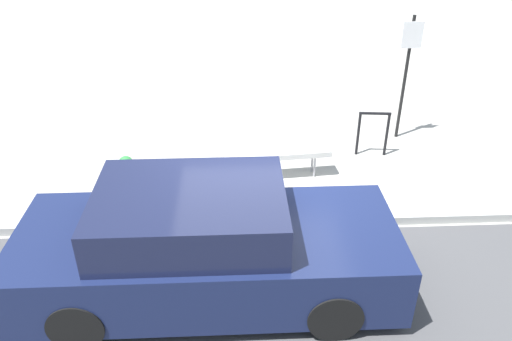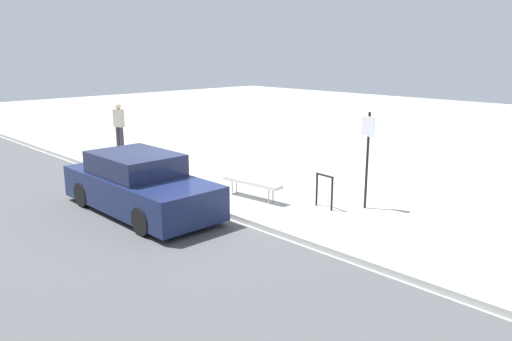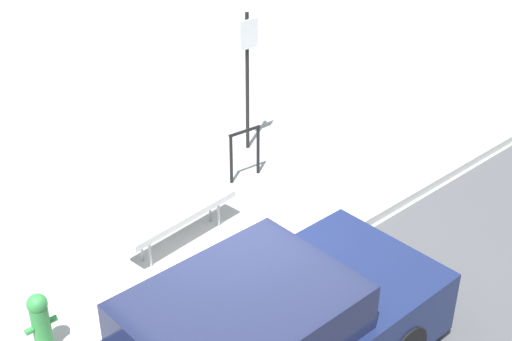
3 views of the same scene
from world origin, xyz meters
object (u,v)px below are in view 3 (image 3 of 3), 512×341
object	(u,v)px
bench	(181,216)
bike_rack	(245,149)
sign_post	(248,70)
fire_hydrant	(41,322)

from	to	relation	value
bench	bike_rack	xyz separation A→B (m)	(1.74, 0.71, 0.08)
sign_post	fire_hydrant	world-z (taller)	sign_post
bench	bike_rack	size ratio (longest dim) A/B	2.14
bench	sign_post	xyz separation A→B (m)	(2.43, 1.41, 0.96)
fire_hydrant	sign_post	bearing A→B (deg)	22.99
fire_hydrant	bike_rack	bearing A→B (deg)	17.97
bike_rack	sign_post	world-z (taller)	sign_post
bench	sign_post	size ratio (longest dim) A/B	0.77
sign_post	fire_hydrant	size ratio (longest dim) A/B	3.01
bench	fire_hydrant	distance (m)	2.39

